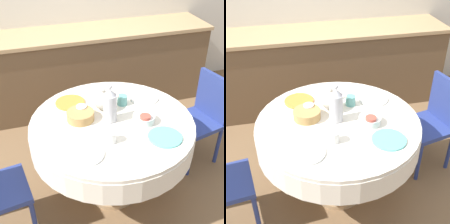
{
  "view_description": "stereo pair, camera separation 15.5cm",
  "coord_description": "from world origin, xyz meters",
  "views": [
    {
      "loc": [
        -0.57,
        -1.84,
        2.13
      ],
      "look_at": [
        0.0,
        0.0,
        0.85
      ],
      "focal_mm": 50.0,
      "sensor_mm": 36.0,
      "label": 1
    },
    {
      "loc": [
        -0.42,
        -1.88,
        2.13
      ],
      "look_at": [
        0.0,
        0.0,
        0.85
      ],
      "focal_mm": 50.0,
      "sensor_mm": 36.0,
      "label": 2
    }
  ],
  "objects": [
    {
      "name": "ground_plane",
      "position": [
        0.0,
        0.0,
        0.0
      ],
      "size": [
        12.0,
        12.0,
        0.0
      ],
      "primitive_type": "plane",
      "color": "brown"
    },
    {
      "name": "kitchen_counter",
      "position": [
        0.0,
        1.52,
        0.48
      ],
      "size": [
        3.24,
        0.64,
        0.95
      ],
      "color": "brown",
      "rests_on": "ground_plane"
    },
    {
      "name": "dining_table",
      "position": [
        0.0,
        0.0,
        0.64
      ],
      "size": [
        1.26,
        1.26,
        0.77
      ],
      "color": "tan",
      "rests_on": "ground_plane"
    },
    {
      "name": "chair_left",
      "position": [
        0.94,
        0.21,
        0.49
      ],
      "size": [
        0.48,
        0.48,
        0.88
      ],
      "rotation": [
        0.0,
        0.0,
        -4.49
      ],
      "color": "navy",
      "rests_on": "ground_plane"
    },
    {
      "name": "plate_near_left",
      "position": [
        -0.28,
        -0.32,
        0.77
      ],
      "size": [
        0.24,
        0.24,
        0.01
      ],
      "primitive_type": "cylinder",
      "color": "white",
      "rests_on": "dining_table"
    },
    {
      "name": "cup_near_left",
      "position": [
        -0.08,
        -0.23,
        0.81
      ],
      "size": [
        0.08,
        0.08,
        0.08
      ],
      "primitive_type": "cylinder",
      "color": "white",
      "rests_on": "dining_table"
    },
    {
      "name": "plate_near_right",
      "position": [
        0.29,
        -0.31,
        0.77
      ],
      "size": [
        0.24,
        0.24,
        0.01
      ],
      "primitive_type": "cylinder",
      "color": "#60BCB7",
      "rests_on": "dining_table"
    },
    {
      "name": "cup_near_right",
      "position": [
        0.22,
        -0.12,
        0.81
      ],
      "size": [
        0.08,
        0.08,
        0.08
      ],
      "primitive_type": "cylinder",
      "color": "#CC4C3D",
      "rests_on": "dining_table"
    },
    {
      "name": "plate_far_left",
      "position": [
        -0.26,
        0.34,
        0.77
      ],
      "size": [
        0.24,
        0.24,
        0.01
      ],
      "primitive_type": "cylinder",
      "color": "orange",
      "rests_on": "dining_table"
    },
    {
      "name": "cup_far_left",
      "position": [
        -0.2,
        0.15,
        0.81
      ],
      "size": [
        0.08,
        0.08,
        0.08
      ],
      "primitive_type": "cylinder",
      "color": "white",
      "rests_on": "dining_table"
    },
    {
      "name": "plate_far_right",
      "position": [
        0.36,
        0.23,
        0.77
      ],
      "size": [
        0.24,
        0.24,
        0.01
      ],
      "primitive_type": "cylinder",
      "color": "white",
      "rests_on": "dining_table"
    },
    {
      "name": "cup_far_right",
      "position": [
        0.15,
        0.2,
        0.81
      ],
      "size": [
        0.08,
        0.08,
        0.08
      ],
      "primitive_type": "cylinder",
      "color": "#5BA39E",
      "rests_on": "dining_table"
    },
    {
      "name": "coffee_carafe",
      "position": [
        -0.01,
        0.01,
        0.9
      ],
      "size": [
        0.1,
        0.1,
        0.3
      ],
      "color": "#B2B2B7",
      "rests_on": "dining_table"
    },
    {
      "name": "teapot",
      "position": [
        -0.02,
        0.17,
        0.85
      ],
      "size": [
        0.21,
        0.15,
        0.2
      ],
      "color": "silver",
      "rests_on": "dining_table"
    },
    {
      "name": "bread_basket",
      "position": [
        -0.22,
        0.09,
        0.8
      ],
      "size": [
        0.21,
        0.21,
        0.07
      ],
      "primitive_type": "cylinder",
      "color": "#AD844C",
      "rests_on": "dining_table"
    },
    {
      "name": "fruit_bowl",
      "position": [
        0.22,
        -0.08,
        0.8
      ],
      "size": [
        0.17,
        0.17,
        0.06
      ],
      "primitive_type": "cylinder",
      "color": "silver",
      "rests_on": "dining_table"
    }
  ]
}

